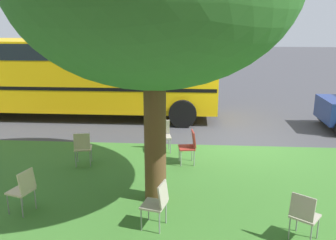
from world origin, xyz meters
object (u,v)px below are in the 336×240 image
object	(u,v)px
chair_0	(83,146)
chair_2	(190,145)
school_bus	(78,70)
chair_5	(163,133)
chair_4	(23,188)
chair_1	(158,201)
chair_3	(304,214)

from	to	relation	value
chair_0	chair_2	world-z (taller)	same
school_bus	chair_0	bearing A→B (deg)	107.98
chair_0	chair_5	size ratio (longest dim) A/B	1.00
chair_4	chair_5	xyz separation A→B (m)	(-2.38, -3.61, 0.00)
chair_1	chair_0	bearing A→B (deg)	-51.59
chair_4	chair_3	bearing A→B (deg)	173.28
chair_3	chair_5	bearing A→B (deg)	-57.35
chair_5	school_bus	xyz separation A→B (m)	(3.52, -3.65, 1.24)
chair_4	school_bus	world-z (taller)	school_bus
chair_4	school_bus	distance (m)	7.45
chair_0	chair_4	size ratio (longest dim) A/B	1.00
chair_0	chair_2	xyz separation A→B (m)	(-2.70, -0.31, 0.00)
chair_0	chair_3	size ratio (longest dim) A/B	1.00
chair_1	chair_5	xyz separation A→B (m)	(0.24, -3.96, 0.00)
chair_3	chair_0	bearing A→B (deg)	-32.80
chair_2	school_bus	bearing A→B (deg)	-46.77
chair_5	chair_2	bearing A→B (deg)	129.97
chair_2	chair_3	distance (m)	3.83
chair_3	chair_5	distance (m)	5.00
chair_1	school_bus	bearing A→B (deg)	-63.74
chair_2	school_bus	world-z (taller)	school_bus
chair_4	chair_0	bearing A→B (deg)	-100.34
chair_1	chair_2	world-z (taller)	same
chair_5	school_bus	world-z (taller)	school_bus
chair_2	chair_5	world-z (taller)	same
chair_0	chair_2	distance (m)	2.72
chair_3	school_bus	bearing A→B (deg)	-51.64
chair_0	chair_1	bearing A→B (deg)	128.41
chair_2	chair_3	xyz separation A→B (m)	(-1.94, 3.30, 0.00)
chair_5	chair_3	bearing A→B (deg)	122.65
chair_1	school_bus	distance (m)	8.58
chair_1	chair_3	world-z (taller)	same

